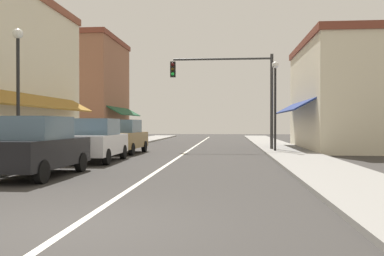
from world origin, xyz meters
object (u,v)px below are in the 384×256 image
Objects in this scene: street_lamp_left_near at (18,74)px; parked_car_third_left at (123,137)px; parked_car_second_left at (96,140)px; street_lamp_right_mid at (275,92)px; traffic_signal_mast_arm at (235,84)px; parked_car_nearest_left at (37,147)px.

parked_car_third_left is at bearing 74.48° from street_lamp_left_near.
street_lamp_left_near is (-2.08, -2.43, 2.44)m from parked_car_second_left.
street_lamp_right_mid is (7.97, 1.21, 2.40)m from parked_car_third_left.
parked_car_second_left is at bearing -87.43° from parked_car_third_left.
parked_car_second_left is 4.02m from street_lamp_left_near.
parked_car_third_left is 8.42m from street_lamp_right_mid.
street_lamp_right_mid is at bearing -37.97° from traffic_signal_mast_arm.
street_lamp_left_near reaches higher than parked_car_third_left.
street_lamp_left_near reaches higher than parked_car_second_left.
parked_car_third_left is 0.70× the size of traffic_signal_mast_arm.
street_lamp_right_mid is (9.97, 8.40, -0.04)m from street_lamp_left_near.
parked_car_third_left is (-0.08, 4.77, 0.00)m from parked_car_second_left.
parked_car_second_left is (0.17, 4.99, 0.00)m from parked_car_nearest_left.
parked_car_nearest_left is 0.70× the size of traffic_signal_mast_arm.
traffic_signal_mast_arm is 1.22× the size of street_lamp_right_mid.
parked_car_nearest_left is 1.00× the size of parked_car_third_left.
traffic_signal_mast_arm reaches higher than street_lamp_right_mid.
parked_car_second_left is 1.00× the size of parked_car_third_left.
parked_car_second_left is at bearing 89.53° from parked_car_nearest_left.
parked_car_nearest_left is at bearing -126.32° from street_lamp_right_mid.
parked_car_nearest_left is 14.27m from traffic_signal_mast_arm.
parked_car_third_left is at bearing 90.98° from parked_car_nearest_left.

